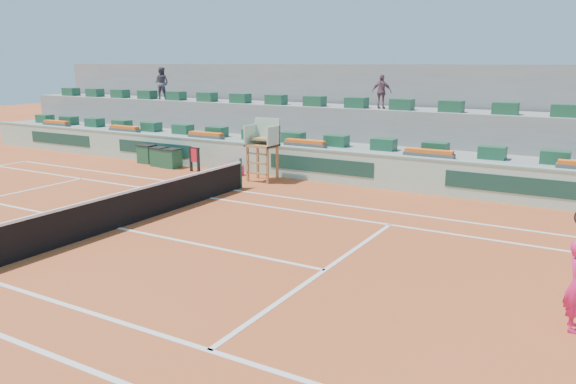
# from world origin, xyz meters

# --- Properties ---
(ground) EXTENTS (90.00, 90.00, 0.00)m
(ground) POSITION_xyz_m (0.00, 0.00, 0.00)
(ground) COLOR #A64520
(ground) RESTS_ON ground
(seating_tier_lower) EXTENTS (36.00, 4.00, 1.20)m
(seating_tier_lower) POSITION_xyz_m (0.00, 10.70, 0.60)
(seating_tier_lower) COLOR gray
(seating_tier_lower) RESTS_ON ground
(seating_tier_upper) EXTENTS (36.00, 2.40, 2.60)m
(seating_tier_upper) POSITION_xyz_m (0.00, 12.30, 1.30)
(seating_tier_upper) COLOR gray
(seating_tier_upper) RESTS_ON ground
(stadium_back_wall) EXTENTS (36.00, 0.40, 4.40)m
(stadium_back_wall) POSITION_xyz_m (0.00, 13.90, 2.20)
(stadium_back_wall) COLOR gray
(stadium_back_wall) RESTS_ON ground
(player_bag) EXTENTS (0.88, 0.39, 0.39)m
(player_bag) POSITION_xyz_m (-1.75, 7.83, 0.20)
(player_bag) COLOR #E41D6A
(player_bag) RESTS_ON ground
(spectator_left) EXTENTS (0.92, 0.79, 1.65)m
(spectator_left) POSITION_xyz_m (-9.10, 11.86, 3.43)
(spectator_left) COLOR #494854
(spectator_left) RESTS_ON seating_tier_upper
(spectator_mid) EXTENTS (0.85, 0.40, 1.40)m
(spectator_mid) POSITION_xyz_m (3.08, 11.78, 3.30)
(spectator_mid) COLOR #754E5D
(spectator_mid) RESTS_ON seating_tier_upper
(court_lines) EXTENTS (23.89, 11.09, 0.01)m
(court_lines) POSITION_xyz_m (0.00, 0.00, 0.01)
(court_lines) COLOR silver
(court_lines) RESTS_ON ground
(tennis_net) EXTENTS (0.10, 11.97, 1.10)m
(tennis_net) POSITION_xyz_m (0.00, 0.00, 0.53)
(tennis_net) COLOR black
(tennis_net) RESTS_ON ground
(advertising_hoarding) EXTENTS (36.00, 0.34, 1.26)m
(advertising_hoarding) POSITION_xyz_m (0.02, 8.50, 0.63)
(advertising_hoarding) COLOR #A1CBB3
(advertising_hoarding) RESTS_ON ground
(umpire_chair) EXTENTS (1.10, 0.90, 2.40)m
(umpire_chair) POSITION_xyz_m (0.00, 7.50, 1.54)
(umpire_chair) COLOR olive
(umpire_chair) RESTS_ON ground
(seat_row_lower) EXTENTS (32.90, 0.60, 0.44)m
(seat_row_lower) POSITION_xyz_m (0.00, 9.80, 1.42)
(seat_row_lower) COLOR #1A4F32
(seat_row_lower) RESTS_ON seating_tier_lower
(seat_row_upper) EXTENTS (32.90, 0.60, 0.44)m
(seat_row_upper) POSITION_xyz_m (0.00, 11.70, 2.82)
(seat_row_upper) COLOR #1A4F32
(seat_row_upper) RESTS_ON seating_tier_upper
(flower_planters) EXTENTS (26.80, 0.36, 0.28)m
(flower_planters) POSITION_xyz_m (-1.50, 9.00, 1.33)
(flower_planters) COLOR #515151
(flower_planters) RESTS_ON seating_tier_lower
(drink_cooler_a) EXTENTS (0.81, 0.70, 0.84)m
(drink_cooler_a) POSITION_xyz_m (-4.98, 7.74, 0.42)
(drink_cooler_a) COLOR #194D31
(drink_cooler_a) RESTS_ON ground
(drink_cooler_b) EXTENTS (0.77, 0.66, 0.84)m
(drink_cooler_b) POSITION_xyz_m (-5.62, 7.80, 0.42)
(drink_cooler_b) COLOR #194D31
(drink_cooler_b) RESTS_ON ground
(drink_cooler_c) EXTENTS (0.75, 0.65, 0.84)m
(drink_cooler_c) POSITION_xyz_m (-6.69, 8.08, 0.42)
(drink_cooler_c) COLOR #194D31
(drink_cooler_c) RESTS_ON ground
(towel_rack) EXTENTS (0.55, 0.09, 1.03)m
(towel_rack) POSITION_xyz_m (-3.48, 7.55, 0.60)
(towel_rack) COLOR black
(towel_rack) RESTS_ON ground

